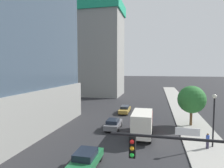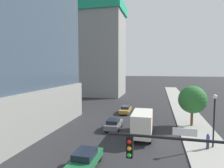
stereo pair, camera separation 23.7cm
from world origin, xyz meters
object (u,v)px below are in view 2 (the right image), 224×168
at_px(street_lamp, 214,113).
at_px(pedestrian_blue_shirt, 208,141).
at_px(box_truck, 143,122).
at_px(construction_building, 99,46).
at_px(traffic_light_pole, 182,162).
at_px(car_blue, 147,115).
at_px(car_green, 85,160).
at_px(car_gold, 126,109).
at_px(street_tree, 192,100).
at_px(car_gray, 114,124).

relative_size(street_lamp, pedestrian_blue_shirt, 3.51).
bearing_deg(street_lamp, box_truck, 165.79).
height_order(construction_building, traffic_light_pole, construction_building).
xyz_separation_m(street_lamp, car_blue, (-7.51, 10.42, -3.12)).
bearing_deg(car_green, car_gold, 90.00).
bearing_deg(box_truck, car_green, -115.03).
bearing_deg(car_blue, street_lamp, -54.22).
relative_size(construction_building, car_blue, 8.29).
height_order(traffic_light_pole, street_lamp, traffic_light_pole).
bearing_deg(car_green, street_tree, 54.03).
relative_size(street_lamp, box_truck, 0.82).
distance_m(car_gold, box_truck, 12.84).
xyz_separation_m(street_tree, car_gold, (-10.76, 6.17, -3.27)).
xyz_separation_m(car_gray, car_blue, (4.15, 6.49, -0.02)).
bearing_deg(street_lamp, construction_building, 122.89).
xyz_separation_m(traffic_light_pole, car_green, (-7.10, 5.42, -3.23)).
relative_size(construction_building, car_gray, 8.37).
height_order(street_lamp, car_gold, street_lamp).
height_order(car_gold, car_gray, car_gray).
height_order(street_tree, car_gray, street_tree).
bearing_deg(construction_building, traffic_light_pole, -68.69).
xyz_separation_m(traffic_light_pole, car_gray, (-7.10, 16.33, -3.25)).
bearing_deg(car_gray, pedestrian_blue_shirt, -22.31).
relative_size(box_truck, pedestrian_blue_shirt, 4.30).
height_order(street_tree, car_blue, street_tree).
bearing_deg(traffic_light_pole, car_gray, 113.49).
xyz_separation_m(street_lamp, car_gray, (-11.66, 3.92, -3.10)).
distance_m(traffic_light_pole, car_gold, 27.55).
height_order(traffic_light_pole, box_truck, traffic_light_pole).
relative_size(traffic_light_pole, box_truck, 0.84).
height_order(car_blue, box_truck, box_truck).
bearing_deg(car_gold, car_gray, -90.00).
bearing_deg(pedestrian_blue_shirt, construction_building, 121.76).
bearing_deg(street_lamp, car_green, -149.05).
relative_size(construction_building, traffic_light_pole, 5.92).
distance_m(street_lamp, box_truck, 8.01).
height_order(street_tree, pedestrian_blue_shirt, street_tree).
xyz_separation_m(construction_building, car_blue, (16.20, -26.24, -14.60)).
bearing_deg(construction_building, pedestrian_blue_shirt, -58.24).
distance_m(construction_building, street_tree, 38.48).
xyz_separation_m(street_lamp, street_tree, (-0.90, 7.83, 0.10)).
height_order(car_green, car_gray, car_green).
relative_size(construction_building, box_truck, 4.99).
bearing_deg(car_gold, traffic_light_pole, -74.96).
distance_m(car_gold, car_gray, 10.08).
bearing_deg(traffic_light_pole, construction_building, 111.31).
bearing_deg(car_gold, car_green, -90.00).
xyz_separation_m(car_green, pedestrian_blue_shirt, (11.02, 6.39, 0.20)).
distance_m(car_gold, pedestrian_blue_shirt, 18.29).
distance_m(street_tree, car_gray, 11.88).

